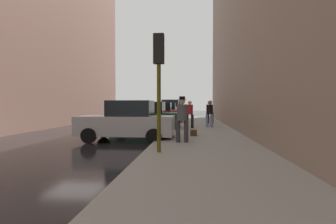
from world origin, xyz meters
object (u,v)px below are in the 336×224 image
at_px(pedestrian_with_fedora, 210,111).
at_px(duffel_bag, 194,133).
at_px(parked_gray_coupe, 165,112).
at_px(pedestrian_in_jeans, 209,112).
at_px(pedestrian_in_red_jacket, 190,113).
at_px(parked_white_van, 169,109).
at_px(pedestrian_with_beanie, 182,117).
at_px(parked_black_suv, 172,109).
at_px(parked_silver_sedan, 127,122).
at_px(traffic_light, 159,67).
at_px(fire_hydrant, 177,121).
at_px(parked_dark_green_sedan, 147,117).
at_px(parked_red_hatchback, 158,114).

distance_m(pedestrian_with_fedora, duffel_bag, 8.50).
bearing_deg(parked_gray_coupe, duffel_bag, -79.27).
relative_size(pedestrian_in_jeans, pedestrian_with_fedora, 0.96).
bearing_deg(pedestrian_in_red_jacket, pedestrian_with_fedora, 69.83).
distance_m(parked_white_van, pedestrian_in_red_jacket, 16.67).
bearing_deg(parked_white_van, pedestrian_with_beanie, -83.77).
height_order(parked_white_van, parked_black_suv, same).
relative_size(pedestrian_with_beanie, pedestrian_in_red_jacket, 1.04).
bearing_deg(pedestrian_in_red_jacket, parked_silver_sedan, -118.60).
relative_size(parked_white_van, traffic_light, 1.28).
distance_m(parked_black_suv, fire_hydrant, 20.63).
xyz_separation_m(parked_silver_sedan, traffic_light, (1.85, -3.48, 1.91)).
height_order(parked_white_van, pedestrian_with_fedora, parked_white_van).
height_order(fire_hydrant, traffic_light, traffic_light).
relative_size(parked_black_suv, pedestrian_with_beanie, 2.63).
relative_size(parked_white_van, pedestrian_in_jeans, 2.70).
bearing_deg(pedestrian_in_jeans, fire_hydrant, 159.68).
bearing_deg(parked_black_suv, pedestrian_with_beanie, -85.02).
xyz_separation_m(traffic_light, pedestrian_in_red_jacket, (0.87, 8.48, -1.65)).
distance_m(parked_white_van, pedestrian_in_jeans, 16.10).
xyz_separation_m(traffic_light, pedestrian_in_jeans, (2.15, 9.34, -1.65)).
xyz_separation_m(parked_silver_sedan, fire_hydrant, (1.80, 6.68, -0.35)).
xyz_separation_m(parked_gray_coupe, duffel_bag, (2.94, -15.54, -0.56)).
bearing_deg(parked_dark_green_sedan, pedestrian_with_fedora, 45.11).
height_order(parked_gray_coupe, parked_white_van, parked_white_van).
bearing_deg(pedestrian_in_jeans, parked_silver_sedan, -124.35).
xyz_separation_m(parked_white_van, pedestrian_in_red_jacket, (2.73, -16.45, 0.07)).
bearing_deg(fire_hydrant, traffic_light, -89.72).
distance_m(fire_hydrant, pedestrian_in_red_jacket, 2.01).
bearing_deg(parked_red_hatchback, parked_black_suv, 90.00).
relative_size(parked_silver_sedan, fire_hydrant, 5.98).
distance_m(parked_silver_sedan, pedestrian_with_fedora, 10.25).
height_order(parked_black_suv, pedestrian_with_fedora, parked_black_suv).
bearing_deg(traffic_light, parked_white_van, 94.25).
height_order(parked_dark_green_sedan, traffic_light, traffic_light).
xyz_separation_m(pedestrian_in_jeans, pedestrian_with_fedora, (0.30, 3.44, 0.03)).
distance_m(parked_black_suv, pedestrian_with_fedora, 18.43).
height_order(traffic_light, pedestrian_with_fedora, traffic_light).
relative_size(parked_dark_green_sedan, pedestrian_in_jeans, 2.48).
xyz_separation_m(parked_gray_coupe, pedestrian_with_beanie, (2.48, -17.80, 0.29)).
height_order(parked_dark_green_sedan, duffel_bag, parked_dark_green_sedan).
bearing_deg(pedestrian_in_jeans, parked_gray_coupe, 110.64).
bearing_deg(fire_hydrant, parked_red_hatchback, 114.54).
bearing_deg(parked_dark_green_sedan, parked_white_van, 90.00).
relative_size(parked_black_suv, duffel_bag, 10.61).
xyz_separation_m(fire_hydrant, pedestrian_in_jeans, (2.20, -0.82, 0.61)).
height_order(parked_silver_sedan, traffic_light, traffic_light).
bearing_deg(parked_silver_sedan, traffic_light, -61.96).
relative_size(parked_red_hatchback, traffic_light, 1.17).
bearing_deg(parked_black_suv, parked_white_van, -90.00).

